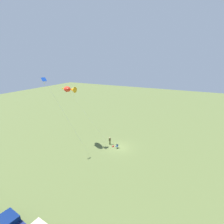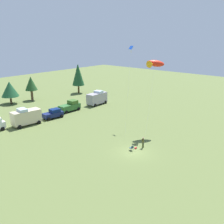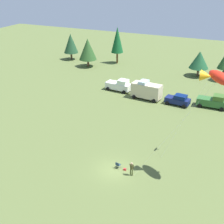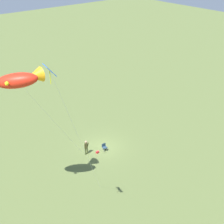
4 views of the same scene
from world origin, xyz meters
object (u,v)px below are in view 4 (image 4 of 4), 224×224
(kite_large_fish, at_px, (21,79))
(kite_diamond_blue, at_px, (54,81))
(backpack_on_grass, at_px, (97,152))
(folding_chair, at_px, (104,146))
(person_kite_flyer, at_px, (86,146))

(kite_large_fish, bearing_deg, kite_diamond_blue, 87.77)
(backpack_on_grass, distance_m, kite_large_fish, 14.84)
(backpack_on_grass, distance_m, kite_diamond_blue, 17.89)
(kite_large_fish, bearing_deg, backpack_on_grass, -162.48)
(backpack_on_grass, height_order, kite_large_fish, kite_large_fish)
(folding_chair, bearing_deg, person_kite_flyer, -98.95)
(kite_diamond_blue, bearing_deg, kite_large_fish, -92.23)
(folding_chair, height_order, kite_diamond_blue, kite_diamond_blue)
(person_kite_flyer, relative_size, kite_diamond_blue, 0.12)
(kite_large_fish, height_order, kite_diamond_blue, kite_diamond_blue)
(person_kite_flyer, distance_m, kite_large_fish, 13.64)
(person_kite_flyer, xyz_separation_m, folding_chair, (-2.00, 0.64, -0.53))
(kite_diamond_blue, bearing_deg, folding_chair, -141.01)
(person_kite_flyer, distance_m, kite_diamond_blue, 16.99)
(folding_chair, relative_size, backpack_on_grass, 2.56)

